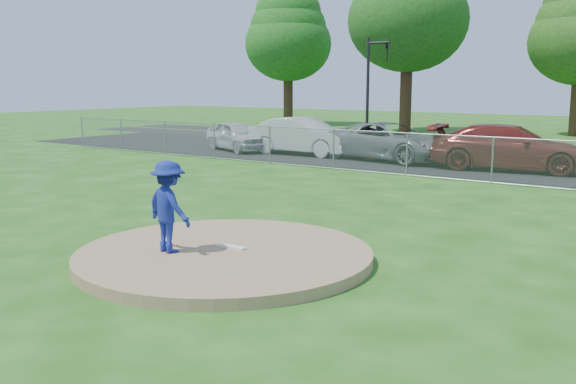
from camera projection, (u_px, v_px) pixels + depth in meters
name	position (u px, v px, depth m)	size (l,w,h in m)	color
ground	(438.00, 189.00, 19.77)	(120.00, 120.00, 0.00)	#194D10
pitchers_mound	(225.00, 255.00, 11.72)	(5.40, 5.40, 0.20)	#90704F
pitching_rubber	(232.00, 247.00, 11.86)	(0.60, 0.15, 0.04)	white
chain_link_fence	(462.00, 158.00, 21.25)	(40.00, 0.06, 1.50)	gray
parking_lot	(503.00, 167.00, 25.00)	(50.00, 8.00, 0.01)	black
street	(551.00, 150.00, 31.03)	(60.00, 7.00, 0.01)	black
tree_far_left	(288.00, 33.00, 49.64)	(6.72, 6.72, 10.74)	#362213
tree_left	(408.00, 5.00, 41.56)	(7.84, 7.84, 12.53)	#382014
traffic_signal_left	(372.00, 80.00, 33.86)	(1.28, 0.20, 5.60)	black
pitcher	(169.00, 207.00, 11.47)	(1.07, 0.62, 1.66)	navy
traffic_cone	(371.00, 152.00, 27.38)	(0.31, 0.31, 0.61)	orange
parked_car_silver	(237.00, 136.00, 30.79)	(1.67, 4.15, 1.42)	silver
parked_car_white	(303.00, 136.00, 29.08)	(1.77, 5.08, 1.68)	silver
parked_car_gray	(389.00, 141.00, 26.89)	(2.63, 5.70, 1.58)	slate
parked_car_darkred	(510.00, 148.00, 23.79)	(2.37, 5.82, 1.69)	maroon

